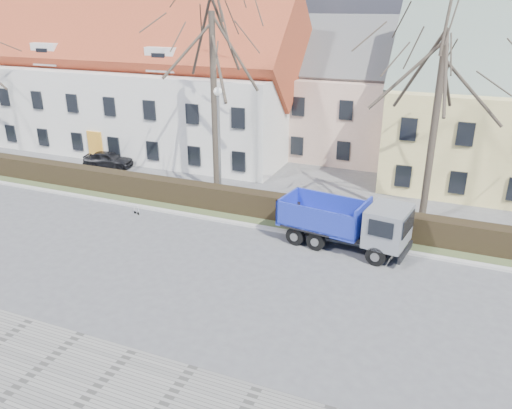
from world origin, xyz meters
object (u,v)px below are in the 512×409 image
at_px(streetlight, 219,147).
at_px(cart_frame, 134,208).
at_px(dump_truck, 339,221).
at_px(parked_car_a, 108,159).

relative_size(streetlight, cart_frame, 9.80).
bearing_deg(dump_truck, cart_frame, -169.49).
bearing_deg(streetlight, cart_frame, -138.72).
bearing_deg(dump_truck, streetlight, 167.96).
bearing_deg(parked_car_a, dump_truck, -121.06).
distance_m(dump_truck, parked_car_a, 18.76).
height_order(streetlight, parked_car_a, streetlight).
bearing_deg(cart_frame, parked_car_a, 136.29).
bearing_deg(parked_car_a, streetlight, -119.37).
bearing_deg(cart_frame, dump_truck, 2.15).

